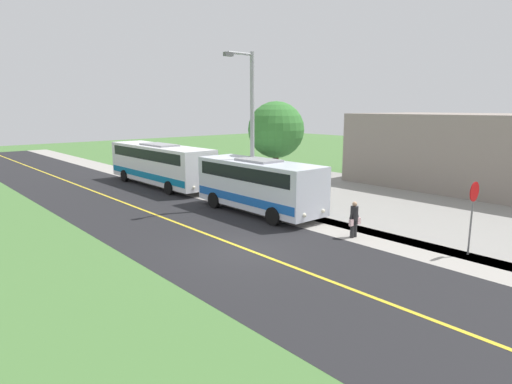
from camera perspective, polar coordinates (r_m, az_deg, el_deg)
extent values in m
plane|color=#477238|center=(17.64, -1.37, -7.52)|extent=(120.00, 120.00, 0.00)
cube|color=black|center=(17.64, -1.37, -7.51)|extent=(8.00, 100.00, 0.01)
cube|color=#9E9991|center=(21.19, 9.55, -4.46)|extent=(2.40, 100.00, 0.01)
cube|color=gray|center=(25.71, 25.13, -2.62)|extent=(14.00, 36.00, 0.01)
cube|color=gold|center=(17.63, -1.37, -7.49)|extent=(0.16, 100.00, 0.00)
cube|color=silver|center=(23.30, 0.35, 1.08)|extent=(2.42, 7.90, 2.45)
cube|color=blue|center=(23.43, 0.34, -0.55)|extent=(2.46, 7.74, 0.44)
cube|color=black|center=(23.19, 0.35, 2.72)|extent=(2.46, 7.11, 0.70)
cube|color=gray|center=(23.11, 0.35, 4.21)|extent=(1.45, 2.37, 0.12)
cylinder|color=black|center=(22.65, 6.75, -2.20)|extent=(0.25, 0.90, 0.90)
cylinder|color=black|center=(20.97, 2.28, -3.21)|extent=(0.25, 0.90, 0.90)
cylinder|color=black|center=(26.11, -1.21, -0.35)|extent=(0.25, 0.90, 0.90)
cylinder|color=black|center=(24.66, -5.54, -1.08)|extent=(0.25, 0.90, 0.90)
sphere|color=#F2EACC|center=(21.22, 8.81, -2.47)|extent=(0.20, 0.20, 0.20)
sphere|color=#F2EACC|center=(20.25, 6.37, -3.06)|extent=(0.20, 0.20, 0.20)
cube|color=white|center=(32.16, -12.50, 3.70)|extent=(2.50, 10.86, 2.57)
cube|color=#0C72A5|center=(32.26, -12.44, 2.41)|extent=(2.54, 10.64, 0.44)
cube|color=black|center=(32.08, -12.55, 5.01)|extent=(2.54, 9.78, 0.70)
cube|color=gray|center=(32.02, -12.60, 6.09)|extent=(1.50, 3.26, 0.12)
cylinder|color=black|center=(30.12, -7.23, 1.11)|extent=(0.25, 0.90, 0.90)
cylinder|color=black|center=(28.83, -11.36, 0.53)|extent=(0.25, 0.90, 0.90)
cylinder|color=black|center=(35.85, -13.26, 2.50)|extent=(0.25, 0.90, 0.90)
cylinder|color=black|center=(34.77, -16.90, 2.05)|extent=(0.25, 0.90, 0.90)
sphere|color=#F2EACC|center=(28.07, -5.83, 0.93)|extent=(0.20, 0.20, 0.20)
sphere|color=#F2EACC|center=(27.31, -8.18, 0.59)|extent=(0.20, 0.20, 0.20)
cylinder|color=#262628|center=(19.63, 12.89, -4.67)|extent=(0.18, 0.18, 0.78)
cylinder|color=#262628|center=(19.47, 12.54, -4.78)|extent=(0.18, 0.18, 0.78)
cylinder|color=#262628|center=(19.37, 12.80, -2.73)|extent=(0.34, 0.34, 0.62)
sphere|color=tan|center=(19.28, 12.86, -1.54)|extent=(0.21, 0.21, 0.21)
cylinder|color=#262628|center=(19.51, 13.12, -2.56)|extent=(0.27, 0.10, 0.56)
cube|color=beige|center=(19.64, 13.32, -3.70)|extent=(0.20, 0.12, 0.28)
cylinder|color=#262628|center=(19.22, 12.49, -2.73)|extent=(0.27, 0.10, 0.56)
cube|color=beige|center=(19.23, 12.42, -3.97)|extent=(0.20, 0.12, 0.28)
cylinder|color=slate|center=(18.60, 26.37, -4.18)|extent=(0.07, 0.07, 2.20)
cylinder|color=red|center=(18.31, 26.80, 0.05)|extent=(0.76, 0.03, 0.76)
cylinder|color=#9E9EA3|center=(24.12, -0.50, 7.86)|extent=(0.24, 0.24, 8.54)
cylinder|color=#9E9EA3|center=(23.73, -2.06, 17.76)|extent=(1.60, 0.14, 0.14)
cube|color=#59595B|center=(23.23, -3.66, 17.64)|extent=(0.50, 0.24, 0.20)
cylinder|color=#4C3826|center=(26.47, 2.60, 2.16)|extent=(0.36, 0.36, 3.04)
sphere|color=#387A33|center=(26.19, 2.65, 8.19)|extent=(3.37, 3.37, 3.37)
cube|color=gray|center=(34.13, 29.51, 4.54)|extent=(10.00, 19.07, 5.17)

